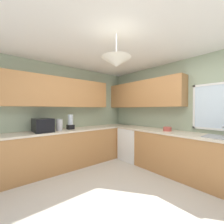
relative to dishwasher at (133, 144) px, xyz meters
The scene contains 10 objects.
ground_plane 1.95m from the dishwasher, 55.49° to the right, with size 9.01×9.01×0.00m, color #B7B2A8.
room_shell 1.71m from the dishwasher, 75.25° to the right, with size 4.22×3.94×2.57m.
counter_run_left 1.70m from the dishwasher, 112.81° to the right, with size 0.65×3.55×0.90m.
counter_run_back 1.29m from the dishwasher, ahead, with size 3.31×0.65×0.90m.
dishwasher is the anchor object (origin of this frame).
microwave 2.33m from the dishwasher, 107.06° to the right, with size 0.48×0.36×0.29m, color black.
kettle 2.00m from the dishwasher, 109.59° to the right, with size 0.14×0.14×0.26m, color #B7B7BC.
sink_assembly 2.07m from the dishwasher, ahead, with size 0.52×0.40×0.19m.
bowl 1.13m from the dishwasher, ahead, with size 0.18×0.18×0.09m, color #B74C42.
blender_appliance 1.78m from the dishwasher, 113.47° to the right, with size 0.15×0.15×0.36m.
Camera 1 is at (1.61, -1.43, 1.39)m, focal length 23.19 mm.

